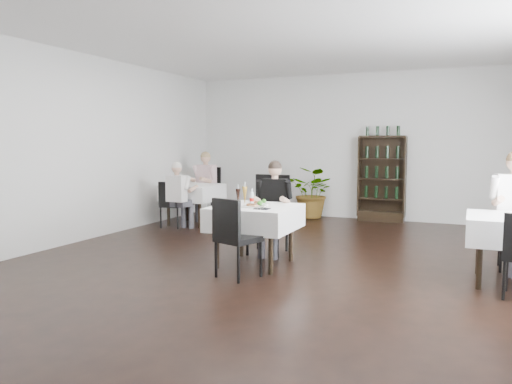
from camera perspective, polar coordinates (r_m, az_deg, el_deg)
room_shell at (r=6.25m, az=2.41°, el=4.91°), size 9.00×9.00×9.00m
wine_shelf at (r=10.31m, az=14.17°, el=1.41°), size 0.90×0.28×1.75m
main_table at (r=6.43m, az=-0.12°, el=-2.91°), size 1.03×1.03×0.77m
left_table at (r=9.73m, az=-7.24°, el=-0.04°), size 0.98×0.98×0.77m
potted_tree at (r=10.53m, az=6.56°, el=-0.06°), size 1.15×1.06×1.07m
main_chair_far at (r=7.18m, az=1.56°, el=-1.88°), size 0.54×0.54×1.12m
main_chair_near at (r=5.80m, az=-2.58°, el=-4.69°), size 0.55×0.55×0.94m
left_chair_far at (r=10.37m, az=-5.58°, el=0.28°), size 0.54×0.55×1.07m
left_chair_near at (r=9.36m, az=-9.65°, el=-1.08°), size 0.43×0.44×0.87m
diner_main at (r=6.98m, az=2.01°, el=-0.99°), size 0.52×0.52×1.33m
diner_left_far at (r=10.23m, az=-6.02°, el=1.33°), size 0.58×0.62×1.40m
diner_left_near at (r=9.09m, az=-8.78°, el=0.17°), size 0.48×0.49×1.24m
plate_far at (r=6.58m, az=0.41°, el=-1.28°), size 0.25×0.25×0.07m
plate_near at (r=6.29m, az=-0.15°, el=-1.57°), size 0.27×0.27×0.08m
pilsner_dark at (r=6.48m, az=-2.07°, el=-0.54°), size 0.06×0.06×0.27m
pilsner_lager at (r=6.54m, az=-1.29°, el=-0.38°), size 0.07×0.07×0.30m
coke_bottle at (r=6.46m, az=-0.48°, el=-0.76°), size 0.06×0.06×0.22m
napkin_cutlery at (r=6.11m, az=0.70°, el=-1.90°), size 0.18×0.20×0.02m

